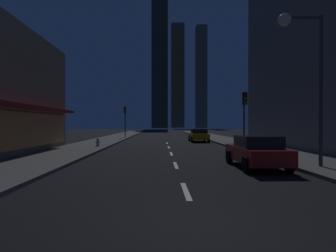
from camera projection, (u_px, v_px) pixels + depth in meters
ground_plane at (166, 140)px, 37.11m from camera, size 78.00×136.00×0.10m
sidewalk_right at (219, 138)px, 37.31m from camera, size 4.00×76.00×0.15m
sidewalk_left at (112, 139)px, 36.90m from camera, size 4.00×76.00×0.15m
lane_marking_center at (173, 159)px, 16.12m from camera, size 0.16×28.20×0.01m
skyscraper_distant_tall at (160, 60)px, 142.93m from camera, size 8.05×7.67×68.18m
skyscraper_distant_mid at (178, 76)px, 159.24m from camera, size 7.14×7.77×57.51m
skyscraper_distant_short at (201, 77)px, 145.93m from camera, size 5.39×5.88×52.18m
car_parked_near at (257, 151)px, 12.80m from camera, size 1.98×4.24×1.45m
car_parked_far at (199, 135)px, 31.74m from camera, size 1.98×4.24×1.45m
fire_hydrant_far_left at (98, 142)px, 23.56m from camera, size 0.42×0.30×0.65m
traffic_light_near_right at (245, 108)px, 20.95m from camera, size 0.32×0.48×4.20m
traffic_light_far_left at (125, 115)px, 38.75m from camera, size 0.32×0.48×4.20m
street_lamp_right at (302, 52)px, 12.23m from camera, size 1.96×0.56×6.58m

